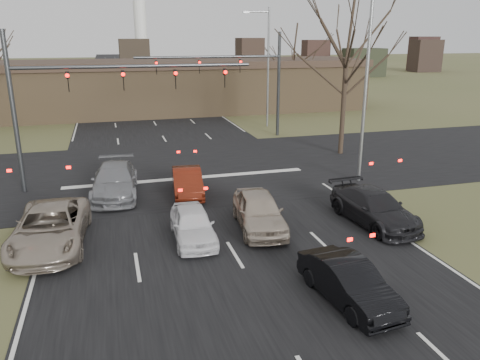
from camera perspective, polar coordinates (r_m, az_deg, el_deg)
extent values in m
plane|color=#4D522C|center=(14.79, 2.51, -14.08)|extent=(360.00, 360.00, 0.00)
cube|color=black|center=(72.51, -12.74, 10.65)|extent=(14.00, 300.00, 0.02)
cube|color=black|center=(28.34, -7.01, 1.34)|extent=(200.00, 14.00, 0.02)
cube|color=brown|center=(50.64, -9.02, 10.84)|extent=(42.00, 10.00, 4.60)
cube|color=#38281E|center=(50.43, -9.16, 13.83)|extent=(42.40, 10.40, 0.70)
cylinder|color=#383A3D|center=(25.65, -25.84, 7.22)|extent=(0.24, 0.24, 8.00)
cylinder|color=#383A3D|center=(25.08, -12.59, 13.39)|extent=(12.00, 0.18, 0.18)
imported|color=black|center=(25.15, -20.22, 11.17)|extent=(0.16, 0.20, 1.00)
imported|color=black|center=(25.10, -14.03, 11.69)|extent=(0.16, 0.20, 1.00)
imported|color=black|center=(25.33, -7.87, 12.07)|extent=(0.16, 0.20, 1.00)
imported|color=black|center=(25.84, -1.88, 12.32)|extent=(0.16, 0.20, 1.00)
cylinder|color=#383A3D|center=(37.52, 4.72, 11.47)|extent=(0.24, 0.24, 8.00)
cylinder|color=#383A3D|center=(35.83, -3.76, 14.75)|extent=(11.00, 0.18, 0.18)
imported|color=black|center=(36.43, 0.00, 13.72)|extent=(0.16, 0.20, 1.00)
imported|color=black|center=(35.70, -5.00, 13.59)|extent=(0.16, 0.20, 1.00)
imported|color=black|center=(35.24, -10.16, 13.35)|extent=(0.16, 0.20, 1.00)
cylinder|color=gray|center=(25.71, 15.06, 10.61)|extent=(0.18, 0.18, 10.00)
cylinder|color=gray|center=(41.36, 3.44, 13.40)|extent=(0.18, 0.18, 10.00)
cylinder|color=gray|center=(41.01, 2.16, 19.82)|extent=(2.00, 0.12, 0.12)
cube|color=gray|center=(40.71, 0.73, 19.78)|extent=(0.50, 0.25, 0.15)
cylinder|color=black|center=(32.10, 12.48, 8.67)|extent=(0.32, 0.32, 6.33)
cylinder|color=black|center=(50.97, 6.35, 11.18)|extent=(0.32, 0.32, 4.95)
imported|color=#A09281|center=(19.08, -22.14, -5.38)|extent=(2.87, 5.68, 1.54)
imported|color=white|center=(18.37, -5.79, -5.39)|extent=(1.68, 3.90, 1.31)
imported|color=black|center=(14.63, 13.09, -12.02)|extent=(1.80, 4.04, 1.29)
imported|color=black|center=(20.66, 16.04, -3.24)|extent=(2.33, 5.01, 1.42)
imported|color=gray|center=(24.13, -15.02, -0.08)|extent=(2.55, 5.45, 1.54)
imported|color=#57190C|center=(23.58, -6.44, -0.25)|extent=(1.79, 4.15, 1.33)
imported|color=#BAAA96|center=(19.34, 2.33, -3.80)|extent=(2.30, 4.64, 1.52)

